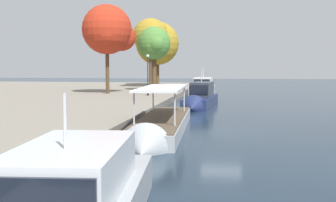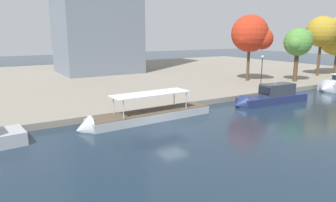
{
  "view_description": "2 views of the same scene",
  "coord_description": "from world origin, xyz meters",
  "views": [
    {
      "loc": [
        -25.44,
        -0.58,
        4.02
      ],
      "look_at": [
        2.1,
        3.66,
        1.68
      ],
      "focal_mm": 44.29,
      "sensor_mm": 36.0,
      "label": 1
    },
    {
      "loc": [
        -14.68,
        -23.39,
        8.62
      ],
      "look_at": [
        2.78,
        5.37,
        1.26
      ],
      "focal_mm": 33.3,
      "sensor_mm": 36.0,
      "label": 2
    }
  ],
  "objects": [
    {
      "name": "dock_promenade",
      "position": [
        0.0,
        33.38,
        0.32
      ],
      "size": [
        120.0,
        55.0,
        0.65
      ],
      "primitive_type": "cube",
      "color": "gray",
      "rests_on": "ground_plane"
    },
    {
      "name": "tree_3",
      "position": [
        24.32,
        14.44,
        8.33
      ],
      "size": [
        6.22,
        6.34,
        10.98
      ],
      "color": "#4C3823",
      "rests_on": "dock_promenade"
    },
    {
      "name": "motor_yacht_3",
      "position": [
        15.89,
        2.52,
        0.69
      ],
      "size": [
        10.94,
        3.11,
        4.41
      ],
      "rotation": [
        0.0,
        0.0,
        3.07
      ],
      "color": "navy",
      "rests_on": "ground_plane"
    },
    {
      "name": "ground_plane",
      "position": [
        0.0,
        0.0,
        0.0
      ],
      "size": [
        220.0,
        220.0,
        0.0
      ],
      "primitive_type": "plane",
      "color": "#192838"
    },
    {
      "name": "lamp_post",
      "position": [
        21.35,
        8.97,
        3.24
      ],
      "size": [
        0.34,
        0.34,
        4.73
      ],
      "color": "black",
      "rests_on": "dock_promenade"
    },
    {
      "name": "tour_boat_2",
      "position": [
        -1.27,
        3.61,
        0.29
      ],
      "size": [
        14.4,
        3.33,
        3.82
      ],
      "rotation": [
        0.0,
        0.0,
        3.19
      ],
      "color": "#9EA3A8",
      "rests_on": "ground_plane"
    },
    {
      "name": "tree_1",
      "position": [
        30.53,
        9.86,
        7.15
      ],
      "size": [
        4.64,
        4.54,
        8.79
      ],
      "color": "#4C3823",
      "rests_on": "dock_promenade"
    },
    {
      "name": "tree_0",
      "position": [
        40.52,
        12.35,
        8.84
      ],
      "size": [
        5.67,
        5.67,
        11.07
      ],
      "color": "#4C3823",
      "rests_on": "dock_promenade"
    }
  ]
}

